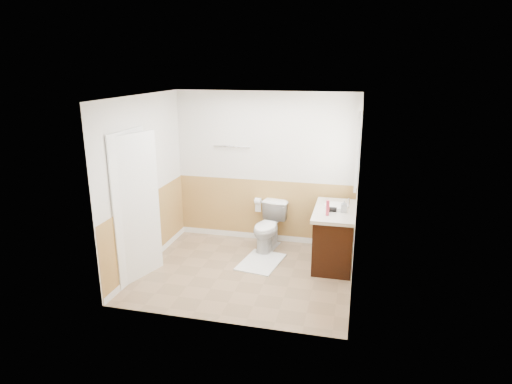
% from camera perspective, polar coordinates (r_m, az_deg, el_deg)
% --- Properties ---
extents(floor, '(3.00, 3.00, 0.00)m').
position_cam_1_polar(floor, '(6.42, -1.41, -10.46)').
color(floor, '#8C7051').
rests_on(floor, ground).
extents(ceiling, '(3.00, 3.00, 0.00)m').
position_cam_1_polar(ceiling, '(5.74, -1.59, 12.40)').
color(ceiling, white).
rests_on(ceiling, floor).
extents(wall_back, '(3.00, 0.00, 3.00)m').
position_cam_1_polar(wall_back, '(7.19, 1.17, 3.11)').
color(wall_back, silver).
rests_on(wall_back, floor).
extents(wall_front, '(3.00, 0.00, 3.00)m').
position_cam_1_polar(wall_front, '(4.78, -5.51, -3.86)').
color(wall_front, silver).
rests_on(wall_front, floor).
extents(wall_left, '(0.00, 3.00, 3.00)m').
position_cam_1_polar(wall_left, '(6.50, -14.38, 1.17)').
color(wall_left, silver).
rests_on(wall_left, floor).
extents(wall_right, '(0.00, 3.00, 3.00)m').
position_cam_1_polar(wall_right, '(5.78, 13.04, -0.64)').
color(wall_right, silver).
rests_on(wall_right, floor).
extents(wainscot_back, '(3.00, 0.00, 3.00)m').
position_cam_1_polar(wainscot_back, '(7.38, 1.12, -2.58)').
color(wainscot_back, '#B78A49').
rests_on(wainscot_back, floor).
extents(wainscot_front, '(3.00, 0.00, 3.00)m').
position_cam_1_polar(wainscot_front, '(5.10, -5.23, -11.75)').
color(wainscot_front, '#B78A49').
rests_on(wainscot_front, floor).
extents(wainscot_left, '(0.00, 2.60, 2.60)m').
position_cam_1_polar(wainscot_left, '(6.72, -13.84, -5.02)').
color(wainscot_left, '#B78A49').
rests_on(wainscot_left, floor).
extents(wainscot_right, '(0.00, 2.60, 2.60)m').
position_cam_1_polar(wainscot_right, '(6.03, 12.47, -7.46)').
color(wainscot_right, '#B78A49').
rests_on(wainscot_right, floor).
extents(toilet, '(0.53, 0.79, 0.75)m').
position_cam_1_polar(toilet, '(7.05, 1.65, -4.60)').
color(toilet, white).
rests_on(toilet, floor).
extents(bath_mat, '(0.67, 0.88, 0.02)m').
position_cam_1_polar(bath_mat, '(6.70, 0.65, -9.14)').
color(bath_mat, white).
rests_on(bath_mat, floor).
extents(vanity_cabinet, '(0.55, 1.10, 0.80)m').
position_cam_1_polar(vanity_cabinet, '(6.66, 10.19, -5.92)').
color(vanity_cabinet, black).
rests_on(vanity_cabinet, floor).
extents(vanity_knob_left, '(0.03, 0.03, 0.03)m').
position_cam_1_polar(vanity_knob_left, '(6.53, 7.56, -4.84)').
color(vanity_knob_left, silver).
rests_on(vanity_knob_left, vanity_cabinet).
extents(vanity_knob_right, '(0.03, 0.03, 0.03)m').
position_cam_1_polar(vanity_knob_right, '(6.72, 7.75, -4.23)').
color(vanity_knob_right, silver).
rests_on(vanity_knob_right, vanity_cabinet).
extents(countertop, '(0.60, 1.15, 0.05)m').
position_cam_1_polar(countertop, '(6.51, 10.29, -2.45)').
color(countertop, beige).
rests_on(countertop, vanity_cabinet).
extents(sink_basin, '(0.36, 0.36, 0.02)m').
position_cam_1_polar(sink_basin, '(6.65, 10.47, -1.77)').
color(sink_basin, white).
rests_on(sink_basin, countertop).
extents(faucet, '(0.02, 0.02, 0.14)m').
position_cam_1_polar(faucet, '(6.62, 12.05, -1.38)').
color(faucet, '#BAB9C0').
rests_on(faucet, countertop).
extents(lotion_bottle, '(0.05, 0.05, 0.22)m').
position_cam_1_polar(lotion_bottle, '(6.20, 9.35, -2.07)').
color(lotion_bottle, '#C9344D').
rests_on(lotion_bottle, countertop).
extents(soap_dispenser, '(0.08, 0.09, 0.19)m').
position_cam_1_polar(soap_dispenser, '(6.38, 11.45, -1.81)').
color(soap_dispenser, '#959EA8').
rests_on(soap_dispenser, countertop).
extents(hair_dryer_body, '(0.14, 0.07, 0.07)m').
position_cam_1_polar(hair_dryer_body, '(6.39, 9.89, -2.24)').
color(hair_dryer_body, black).
rests_on(hair_dryer_body, countertop).
extents(hair_dryer_handle, '(0.03, 0.03, 0.07)m').
position_cam_1_polar(hair_dryer_handle, '(6.38, 9.60, -2.53)').
color(hair_dryer_handle, black).
rests_on(hair_dryer_handle, countertop).
extents(mirror_panel, '(0.02, 0.35, 0.90)m').
position_cam_1_polar(mirror_panel, '(6.77, 13.15, 4.46)').
color(mirror_panel, silver).
rests_on(mirror_panel, wall_right).
extents(window_frame, '(0.04, 0.80, 1.00)m').
position_cam_1_polar(window_frame, '(6.23, 13.15, 5.33)').
color(window_frame, white).
rests_on(window_frame, wall_right).
extents(window_glass, '(0.01, 0.70, 0.90)m').
position_cam_1_polar(window_glass, '(6.23, 13.30, 5.32)').
color(window_glass, white).
rests_on(window_glass, wall_right).
extents(door, '(0.29, 0.78, 2.04)m').
position_cam_1_polar(door, '(6.14, -15.32, -2.04)').
color(door, white).
rests_on(door, wall_left).
extents(door_frame, '(0.02, 0.92, 2.10)m').
position_cam_1_polar(door_frame, '(6.17, -15.95, -1.89)').
color(door_frame, white).
rests_on(door_frame, wall_left).
extents(door_knob, '(0.06, 0.06, 0.06)m').
position_cam_1_polar(door_knob, '(6.41, -13.42, -1.78)').
color(door_knob, silver).
rests_on(door_knob, door).
extents(towel_bar, '(0.62, 0.02, 0.02)m').
position_cam_1_polar(towel_bar, '(7.20, -3.20, 5.96)').
color(towel_bar, silver).
rests_on(towel_bar, wall_back).
extents(tp_holder_bar, '(0.14, 0.02, 0.02)m').
position_cam_1_polar(tp_holder_bar, '(7.29, 0.26, -1.19)').
color(tp_holder_bar, silver).
rests_on(tp_holder_bar, wall_back).
extents(tp_roll, '(0.10, 0.11, 0.11)m').
position_cam_1_polar(tp_roll, '(7.29, 0.26, -1.19)').
color(tp_roll, white).
rests_on(tp_roll, tp_holder_bar).
extents(tp_sheet, '(0.10, 0.01, 0.16)m').
position_cam_1_polar(tp_sheet, '(7.32, 0.26, -2.01)').
color(tp_sheet, white).
rests_on(tp_sheet, tp_roll).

